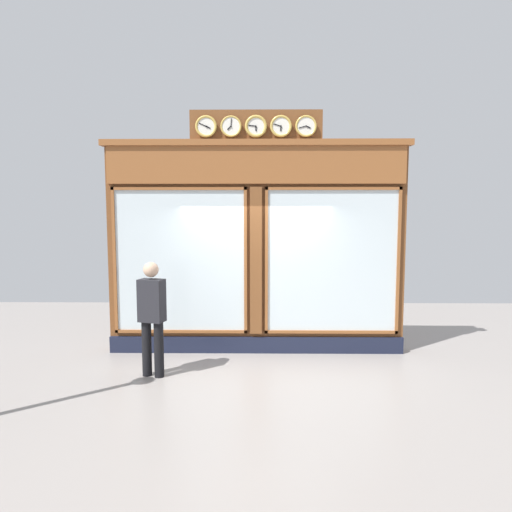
% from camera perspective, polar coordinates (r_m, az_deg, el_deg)
% --- Properties ---
extents(ground_plane, '(14.00, 14.00, 0.00)m').
position_cam_1_polar(ground_plane, '(5.35, -0.39, -21.26)').
color(ground_plane, gray).
extents(shop_facade, '(5.11, 0.42, 4.06)m').
position_cam_1_polar(shop_facade, '(7.71, 0.01, 1.26)').
color(shop_facade, brown).
rests_on(shop_facade, ground_plane).
extents(pedestrian, '(0.41, 0.31, 1.69)m').
position_cam_1_polar(pedestrian, '(6.79, -12.96, -7.13)').
color(pedestrian, black).
rests_on(pedestrian, ground_plane).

